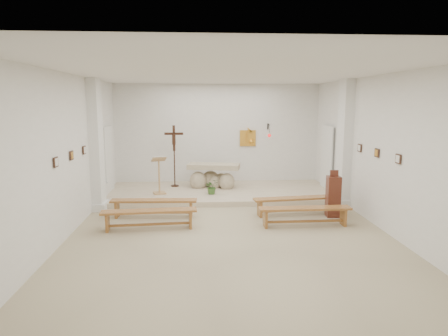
{
  "coord_description": "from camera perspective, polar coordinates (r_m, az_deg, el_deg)",
  "views": [
    {
      "loc": [
        -0.68,
        -8.74,
        2.88
      ],
      "look_at": [
        0.0,
        1.6,
        1.17
      ],
      "focal_mm": 32.0,
      "sensor_mm": 36.0,
      "label": 1
    }
  ],
  "objects": [
    {
      "name": "station_frame_left_front",
      "position": [
        8.49,
        -22.91,
        0.78
      ],
      "size": [
        0.03,
        0.2,
        0.2
      ],
      "primitive_type": "cube",
      "color": "#3E261B",
      "rests_on": "wall_left"
    },
    {
      "name": "station_frame_left_mid",
      "position": [
        9.43,
        -20.95,
        1.69
      ],
      "size": [
        0.03,
        0.2,
        0.2
      ],
      "primitive_type": "cube",
      "color": "#3E261B",
      "rests_on": "wall_left"
    },
    {
      "name": "sanctuary_platform",
      "position": [
        12.57,
        -0.58,
        -3.51
      ],
      "size": [
        6.98,
        3.0,
        0.15
      ],
      "primitive_type": "cube",
      "color": "beige",
      "rests_on": "ground"
    },
    {
      "name": "potted_plant",
      "position": [
        11.99,
        -1.75,
        -2.68
      ],
      "size": [
        0.52,
        0.5,
        0.45
      ],
      "primitive_type": "imported",
      "rotation": [
        0.0,
        0.0,
        0.49
      ],
      "color": "#396126",
      "rests_on": "sanctuary_platform"
    },
    {
      "name": "wall_right",
      "position": [
        9.75,
        21.6,
        2.06
      ],
      "size": [
        0.02,
        10.0,
        3.5
      ],
      "primitive_type": "cube",
      "color": "white",
      "rests_on": "ground"
    },
    {
      "name": "donation_pedestal",
      "position": [
        10.49,
        15.32,
        -3.91
      ],
      "size": [
        0.34,
        0.34,
        1.2
      ],
      "rotation": [
        0.0,
        0.0,
        -0.07
      ],
      "color": "#501F16",
      "rests_on": "ground"
    },
    {
      "name": "bench_right_second",
      "position": [
        9.57,
        11.48,
        -6.18
      ],
      "size": [
        2.16,
        0.37,
        0.46
      ],
      "rotation": [
        0.0,
        0.0,
        0.01
      ],
      "color": "#97632B",
      "rests_on": "ground"
    },
    {
      "name": "pilaster_right",
      "position": [
        11.53,
        16.84,
        3.36
      ],
      "size": [
        0.26,
        0.55,
        3.5
      ],
      "primitive_type": "cube",
      "color": "white",
      "rests_on": "ground"
    },
    {
      "name": "radiator_right",
      "position": [
        12.43,
        15.65,
        -3.09
      ],
      "size": [
        0.1,
        0.85,
        0.52
      ],
      "primitive_type": "cube",
      "color": "silver",
      "rests_on": "ground"
    },
    {
      "name": "bench_left_front",
      "position": [
        10.26,
        -9.98,
        -5.09
      ],
      "size": [
        2.17,
        0.44,
        0.46
      ],
      "rotation": [
        0.0,
        0.0,
        -0.05
      ],
      "color": "#97632B",
      "rests_on": "ground"
    },
    {
      "name": "ground",
      "position": [
        9.23,
        0.66,
        -8.82
      ],
      "size": [
        7.0,
        10.0,
        0.0
      ],
      "primitive_type": "cube",
      "color": "#C2B38C",
      "rests_on": "ground"
    },
    {
      "name": "gold_wall_relief",
      "position": [
        13.86,
        3.42,
        4.28
      ],
      "size": [
        0.55,
        0.04,
        0.55
      ],
      "primitive_type": "cube",
      "color": "gold",
      "rests_on": "wall_back"
    },
    {
      "name": "radiator_left",
      "position": [
        12.05,
        -16.91,
        -3.54
      ],
      "size": [
        0.1,
        0.85,
        0.52
      ],
      "primitive_type": "cube",
      "color": "silver",
      "rests_on": "ground"
    },
    {
      "name": "wall_back",
      "position": [
        13.79,
        -0.94,
        4.69
      ],
      "size": [
        7.0,
        0.02,
        3.5
      ],
      "primitive_type": "cube",
      "color": "white",
      "rests_on": "ground"
    },
    {
      "name": "station_frame_left_rear",
      "position": [
        10.38,
        -19.35,
        2.44
      ],
      "size": [
        0.03,
        0.2,
        0.2
      ],
      "primitive_type": "cube",
      "color": "#3E261B",
      "rests_on": "wall_left"
    },
    {
      "name": "crucifix_stand",
      "position": [
        13.02,
        -7.13,
        2.36
      ],
      "size": [
        0.6,
        0.26,
        2.0
      ],
      "rotation": [
        0.0,
        0.0,
        -0.04
      ],
      "color": "#371A11",
      "rests_on": "sanctuary_platform"
    },
    {
      "name": "lectern",
      "position": [
        12.11,
        -9.24,
        -1.0
      ],
      "size": [
        0.49,
        0.44,
        1.16
      ],
      "rotation": [
        0.0,
        0.0,
        0.29
      ],
      "color": "tan",
      "rests_on": "sanctuary_platform"
    },
    {
      "name": "ceiling",
      "position": [
        8.78,
        0.7,
        13.36
      ],
      "size": [
        7.0,
        10.0,
        0.02
      ],
      "primitive_type": "cube",
      "color": "silver",
      "rests_on": "wall_back"
    },
    {
      "name": "bench_right_front",
      "position": [
        10.5,
        10.07,
        -4.76
      ],
      "size": [
        2.19,
        0.59,
        0.46
      ],
      "rotation": [
        0.0,
        0.0,
        0.12
      ],
      "color": "#97632B",
      "rests_on": "ground"
    },
    {
      "name": "altar",
      "position": [
        12.9,
        -1.56,
        -1.36
      ],
      "size": [
        1.74,
        0.97,
        0.85
      ],
      "rotation": [
        0.0,
        0.0,
        -0.21
      ],
      "color": "#C5B296",
      "rests_on": "sanctuary_platform"
    },
    {
      "name": "bench_left_second",
      "position": [
        9.31,
        -10.62,
        -6.6
      ],
      "size": [
        2.18,
        0.5,
        0.46
      ],
      "rotation": [
        0.0,
        0.0,
        0.07
      ],
      "color": "#97632B",
      "rests_on": "ground"
    },
    {
      "name": "station_frame_right_rear",
      "position": [
        10.83,
        18.8,
        2.73
      ],
      "size": [
        0.03,
        0.2,
        0.2
      ],
      "primitive_type": "cube",
      "color": "#3E261B",
      "rests_on": "wall_right"
    },
    {
      "name": "sanctuary_lamp",
      "position": [
        13.7,
        6.47,
        4.85
      ],
      "size": [
        0.11,
        0.36,
        0.44
      ],
      "color": "black",
      "rests_on": "wall_back"
    },
    {
      "name": "station_frame_right_mid",
      "position": [
        9.92,
        21.0,
        2.04
      ],
      "size": [
        0.03,
        0.2,
        0.2
      ],
      "primitive_type": "cube",
      "color": "#3E261B",
      "rests_on": "wall_right"
    },
    {
      "name": "station_frame_right_front",
      "position": [
        9.03,
        23.63,
        1.21
      ],
      "size": [
        0.03,
        0.2,
        0.2
      ],
      "primitive_type": "cube",
      "color": "#3E261B",
      "rests_on": "wall_right"
    },
    {
      "name": "pilaster_left",
      "position": [
        11.12,
        -17.77,
        3.1
      ],
      "size": [
        0.26,
        0.55,
        3.5
      ],
      "primitive_type": "cube",
      "color": "white",
      "rests_on": "ground"
    },
    {
      "name": "wall_left",
      "position": [
        9.25,
        -21.44,
        1.7
      ],
      "size": [
        0.02,
        10.0,
        3.5
      ],
      "primitive_type": "cube",
      "color": "white",
      "rests_on": "ground"
    }
  ]
}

